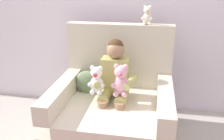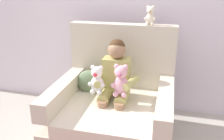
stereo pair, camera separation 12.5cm
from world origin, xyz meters
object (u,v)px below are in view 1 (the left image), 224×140
plush_pink (121,81)px  throw_pillow (88,83)px  plush_white (97,81)px  plush_cream_on_backrest (147,16)px  seated_child (115,78)px  armchair (114,108)px

plush_pink → throw_pillow: (-0.38, 0.24, -0.15)m
plush_white → throw_pillow: 0.31m
plush_cream_on_backrest → seated_child: bearing=-130.0°
plush_white → plush_pink: 0.22m
seated_child → plush_pink: size_ratio=2.76×
plush_pink → plush_white: bearing=169.5°
plush_white → throw_pillow: plush_white is taller
plush_cream_on_backrest → throw_pillow: plush_cream_on_backrest is taller
armchair → plush_white: bearing=-142.4°
plush_cream_on_backrest → armchair: bearing=-128.3°
armchair → seated_child: (0.00, 0.03, 0.30)m
plush_cream_on_backrest → throw_pillow: (-0.57, -0.24, -0.66)m
armchair → throw_pillow: (-0.30, 0.13, 0.19)m
seated_child → throw_pillow: (-0.30, 0.10, -0.11)m
plush_pink → throw_pillow: plush_pink is taller
plush_pink → seated_child: bearing=109.5°
armchair → seated_child: 0.30m
plush_white → throw_pillow: bearing=125.6°
armchair → seated_child: armchair is taller
plush_white → throw_pillow: size_ratio=1.04×
seated_child → plush_white: seated_child is taller
plush_pink → plush_cream_on_backrest: bearing=57.3°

